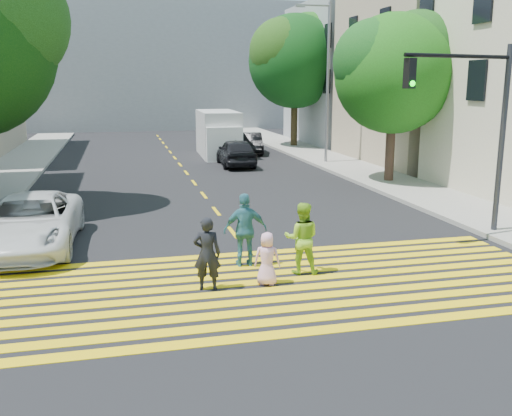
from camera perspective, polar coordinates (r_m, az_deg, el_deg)
name	(u,v)px	position (r m, az deg, el deg)	size (l,w,h in m)	color
ground	(291,307)	(11.66, 3.49, -9.85)	(120.00, 120.00, 0.00)	black
sidewalk_left	(18,166)	(33.03, -22.66, 3.91)	(3.00, 40.00, 0.15)	gray
sidewalk_right	(369,174)	(28.21, 11.19, 3.33)	(3.00, 60.00, 0.15)	gray
crosswalk	(274,285)	(12.80, 1.82, -7.73)	(13.40, 5.30, 0.01)	yellow
lane_line	(177,161)	(33.26, -7.88, 4.68)	(0.12, 34.40, 0.01)	yellow
building_right_tan	(450,72)	(34.50, 18.82, 12.74)	(10.00, 10.00, 10.00)	tan
building_right_grey	(368,75)	(44.23, 11.09, 12.95)	(10.00, 10.00, 10.00)	gray
backdrop_block	(149,66)	(58.42, -10.66, 13.76)	(30.00, 8.00, 12.00)	gray
tree_right_near	(396,67)	(25.99, 13.78, 13.51)	(6.25, 5.89, 7.49)	#3B231A
tree_right_far	(296,56)	(40.08, 4.01, 14.90)	(7.80, 7.60, 9.14)	black
pedestrian_man	(207,254)	(12.36, -4.92, -4.57)	(0.59, 0.39, 1.62)	black
pedestrian_woman	(302,238)	(13.41, 4.61, -3.03)	(0.83, 0.65, 1.70)	#8DC929
pedestrian_child	(267,259)	(12.67, 1.11, -5.09)	(0.59, 0.38, 1.20)	#EAAACC
pedestrian_extra	(245,230)	(13.87, -1.07, -2.22)	(1.06, 0.44, 1.82)	teal
white_sedan	(30,222)	(16.56, -21.68, -1.34)	(2.41, 5.23, 1.45)	silver
dark_car_near	(236,152)	(30.91, -2.00, 5.59)	(1.76, 4.38, 1.49)	black
silver_car	(215,136)	(41.92, -4.10, 7.15)	(1.67, 4.10, 1.19)	#B0B2B7
dark_car_parked	(251,143)	(36.36, -0.54, 6.48)	(1.38, 3.96, 1.30)	black
white_van	(219,135)	(35.11, -3.75, 7.29)	(2.39, 5.86, 2.73)	silver
traffic_signal	(478,115)	(17.14, 21.31, 8.66)	(3.68, 0.99, 5.47)	#2C2D34
street_lamp	(325,73)	(31.58, 6.90, 13.23)	(1.93, 0.21, 8.56)	gray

